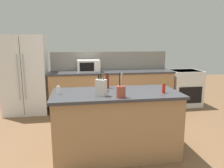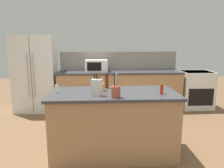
% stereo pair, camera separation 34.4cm
% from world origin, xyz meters
% --- Properties ---
extents(ground_plane, '(14.00, 14.00, 0.00)m').
position_xyz_m(ground_plane, '(0.00, 0.00, 0.00)').
color(ground_plane, brown).
extents(back_counter_run, '(2.99, 0.66, 0.94)m').
position_xyz_m(back_counter_run, '(0.30, 2.20, 0.47)').
color(back_counter_run, '#A87C54').
rests_on(back_counter_run, ground_plane).
extents(wall_backsplash, '(2.95, 0.03, 0.46)m').
position_xyz_m(wall_backsplash, '(0.30, 2.52, 1.17)').
color(wall_backsplash, gray).
rests_on(wall_backsplash, back_counter_run).
extents(kitchen_island, '(1.81, 0.87, 0.94)m').
position_xyz_m(kitchen_island, '(0.00, 0.00, 0.47)').
color(kitchen_island, '#A87C54').
rests_on(kitchen_island, ground_plane).
extents(refrigerator, '(0.96, 0.75, 1.80)m').
position_xyz_m(refrigerator, '(-1.72, 2.25, 0.90)').
color(refrigerator, white).
rests_on(refrigerator, ground_plane).
extents(range_oven, '(0.76, 0.65, 0.92)m').
position_xyz_m(range_oven, '(2.22, 2.20, 0.47)').
color(range_oven, white).
rests_on(range_oven, ground_plane).
extents(microwave, '(0.53, 0.39, 0.28)m').
position_xyz_m(microwave, '(-0.27, 2.20, 1.08)').
color(microwave, white).
rests_on(microwave, back_counter_run).
extents(knife_block, '(0.16, 0.15, 0.29)m').
position_xyz_m(knife_block, '(-0.23, -0.18, 1.05)').
color(knife_block, beige).
rests_on(knife_block, kitchen_island).
extents(utensil_crock, '(0.12, 0.12, 0.32)m').
position_xyz_m(utensil_crock, '(0.01, -0.31, 1.02)').
color(utensil_crock, brown).
rests_on(utensil_crock, kitchen_island).
extents(honey_jar, '(0.07, 0.07, 0.12)m').
position_xyz_m(honey_jar, '(-0.15, 0.09, 1.00)').
color(honey_jar, gold).
rests_on(honey_jar, kitchen_island).
extents(hot_sauce_bottle, '(0.05, 0.05, 0.15)m').
position_xyz_m(hot_sauce_bottle, '(0.65, -0.16, 1.01)').
color(hot_sauce_bottle, red).
rests_on(hot_sauce_bottle, kitchen_island).
extents(vinegar_bottle, '(0.06, 0.06, 0.23)m').
position_xyz_m(vinegar_bottle, '(-0.08, 0.29, 1.05)').
color(vinegar_bottle, maroon).
rests_on(vinegar_bottle, kitchen_island).
extents(salt_shaker, '(0.05, 0.05, 0.12)m').
position_xyz_m(salt_shaker, '(-0.80, -0.00, 1.00)').
color(salt_shaker, silver).
rests_on(salt_shaker, kitchen_island).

